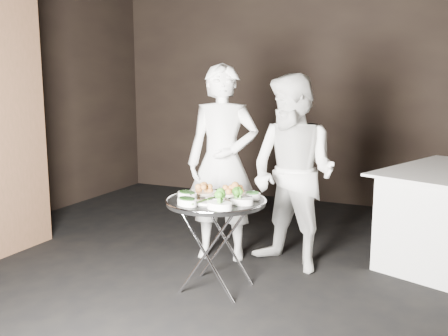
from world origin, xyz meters
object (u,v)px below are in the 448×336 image
at_px(waiter_left, 223,163).
at_px(waiter_right, 293,173).
at_px(tray_stand, 216,241).
at_px(serving_tray, 216,201).

xyz_separation_m(waiter_left, waiter_right, (0.67, -0.01, -0.05)).
xyz_separation_m(tray_stand, waiter_right, (0.40, 0.69, 0.45)).
distance_m(tray_stand, serving_tray, 0.32).
relative_size(tray_stand, waiter_right, 0.42).
xyz_separation_m(serving_tray, waiter_left, (-0.26, 0.70, 0.18)).
height_order(tray_stand, waiter_right, waiter_right).
distance_m(serving_tray, waiter_right, 0.81).
bearing_deg(tray_stand, waiter_right, 59.75).
relative_size(tray_stand, waiter_left, 0.40).
distance_m(serving_tray, waiter_left, 0.77).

